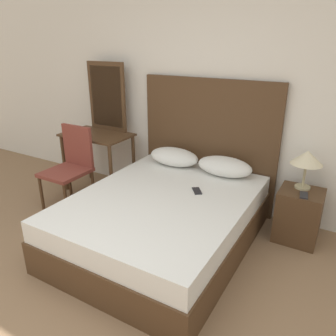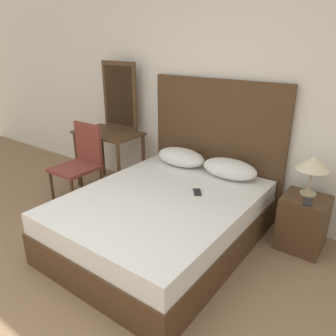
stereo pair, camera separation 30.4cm
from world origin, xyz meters
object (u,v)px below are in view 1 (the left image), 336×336
Objects in this scene: bed at (163,220)px; vanity_desk at (98,144)px; nightstand at (298,215)px; chair at (71,163)px; phone_on_bed at (197,191)px; table_lamp at (307,159)px; phone_on_nightstand at (304,195)px.

vanity_desk is (-1.36, 0.64, 0.37)m from bed.
bed is at bearing -146.81° from nightstand.
bed is at bearing -25.45° from vanity_desk.
nightstand is at bearing 33.19° from bed.
chair reaches higher than bed.
vanity_desk reaches higher than phone_on_bed.
phone_on_nightstand is (0.04, -0.17, -0.30)m from table_lamp.
bed is at bearing -131.85° from phone_on_bed.
nightstand is 3.31× the size of phone_on_nightstand.
phone_on_nightstand is at bearing 22.44° from phone_on_bed.
nightstand is at bearing 12.56° from chair.
chair is at bearing -177.13° from phone_on_bed.
phone_on_nightstand reaches higher than nightstand.
bed is 1.48m from table_lamp.
table_lamp reaches higher than phone_on_bed.
bed is 12.20× the size of phone_on_bed.
vanity_desk is (-1.59, 0.39, 0.11)m from phone_on_bed.
table_lamp is 2.55m from chair.
phone_on_nightstand is at bearing 10.34° from chair.
vanity_desk is at bearing 179.73° from phone_on_nightstand.
nightstand is 0.29m from phone_on_nightstand.
phone_on_bed is 0.19× the size of vanity_desk.
table_lamp is (0.87, 0.55, 0.32)m from phone_on_bed.
table_lamp is at bearing 103.54° from phone_on_nightstand.
chair is at bearing -167.44° from nightstand.
bed is 2.30× the size of vanity_desk.
nightstand is (0.88, 0.47, -0.25)m from phone_on_bed.
table_lamp is 0.40× the size of chair.
bed is 1.33m from nightstand.
phone_on_nightstand is 2.54m from chair.
phone_on_bed is 0.99m from phone_on_nightstand.
chair is (-2.50, -0.46, -0.00)m from phone_on_nightstand.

